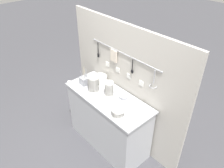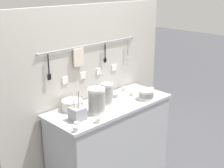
# 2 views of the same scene
# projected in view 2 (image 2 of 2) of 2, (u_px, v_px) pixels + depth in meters

# --- Properties ---
(counter) EXTENTS (1.37, 0.56, 0.93)m
(counter) POSITION_uv_depth(u_px,v_px,m) (110.00, 144.00, 3.35)
(counter) COLOR #ADAFB5
(counter) RESTS_ON ground
(back_wall) EXTENTS (2.17, 0.11, 1.92)m
(back_wall) POSITION_uv_depth(u_px,v_px,m) (90.00, 94.00, 3.40)
(back_wall) COLOR #BCB7AD
(back_wall) RESTS_ON ground
(bowl_stack_short_front) EXTENTS (0.16, 0.16, 0.10)m
(bowl_stack_short_front) POSITION_uv_depth(u_px,v_px,m) (146.00, 94.00, 3.33)
(bowl_stack_short_front) COLOR silver
(bowl_stack_short_front) RESTS_ON counter
(bowl_stack_back_corner) EXTENTS (0.12, 0.12, 0.22)m
(bowl_stack_back_corner) POSITION_uv_depth(u_px,v_px,m) (107.00, 94.00, 3.18)
(bowl_stack_back_corner) COLOR silver
(bowl_stack_back_corner) RESTS_ON counter
(bowl_stack_tall_left) EXTENTS (0.16, 0.16, 0.25)m
(bowl_stack_tall_left) POSITION_uv_depth(u_px,v_px,m) (97.00, 101.00, 2.96)
(bowl_stack_tall_left) COLOR silver
(bowl_stack_tall_left) RESTS_ON counter
(plate_stack) EXTENTS (0.21, 0.21, 0.10)m
(plate_stack) POSITION_uv_depth(u_px,v_px,m) (73.00, 105.00, 3.05)
(plate_stack) COLOR silver
(plate_stack) RESTS_ON counter
(steel_mixing_bowl) EXTENTS (0.11, 0.11, 0.04)m
(steel_mixing_bowl) POSITION_uv_depth(u_px,v_px,m) (113.00, 95.00, 3.41)
(steel_mixing_bowl) COLOR #93969E
(steel_mixing_bowl) RESTS_ON counter
(cutlery_caddy) EXTENTS (0.13, 0.13, 0.28)m
(cutlery_caddy) POSITION_uv_depth(u_px,v_px,m) (77.00, 113.00, 2.83)
(cutlery_caddy) COLOR #93969E
(cutlery_caddy) RESTS_ON counter
(cup_back_left) EXTENTS (0.05, 0.05, 0.04)m
(cup_back_left) POSITION_uv_depth(u_px,v_px,m) (141.00, 90.00, 3.53)
(cup_back_left) COLOR silver
(cup_back_left) RESTS_ON counter
(cup_front_left) EXTENTS (0.05, 0.05, 0.04)m
(cup_front_left) POSITION_uv_depth(u_px,v_px,m) (125.00, 88.00, 3.60)
(cup_front_left) COLOR silver
(cup_front_left) RESTS_ON counter
(cup_edge_near) EXTENTS (0.05, 0.05, 0.04)m
(cup_edge_near) POSITION_uv_depth(u_px,v_px,m) (132.00, 93.00, 3.44)
(cup_edge_near) COLOR silver
(cup_edge_near) RESTS_ON counter
(cup_front_right) EXTENTS (0.05, 0.05, 0.04)m
(cup_front_right) POSITION_uv_depth(u_px,v_px,m) (101.00, 98.00, 3.30)
(cup_front_right) COLOR silver
(cup_front_right) RESTS_ON counter
(cup_edge_far) EXTENTS (0.05, 0.05, 0.04)m
(cup_edge_far) POSITION_uv_depth(u_px,v_px,m) (152.00, 89.00, 3.56)
(cup_edge_far) COLOR silver
(cup_edge_far) RESTS_ON counter
(cup_beside_plates) EXTENTS (0.05, 0.05, 0.04)m
(cup_beside_plates) POSITION_uv_depth(u_px,v_px,m) (77.00, 124.00, 2.70)
(cup_beside_plates) COLOR silver
(cup_beside_plates) RESTS_ON counter
(cup_back_right) EXTENTS (0.05, 0.05, 0.04)m
(cup_back_right) POSITION_uv_depth(u_px,v_px,m) (76.00, 129.00, 2.61)
(cup_back_right) COLOR silver
(cup_back_right) RESTS_ON counter
(cup_mid_row) EXTENTS (0.05, 0.05, 0.04)m
(cup_mid_row) POSITION_uv_depth(u_px,v_px,m) (98.00, 120.00, 2.78)
(cup_mid_row) COLOR silver
(cup_mid_row) RESTS_ON counter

